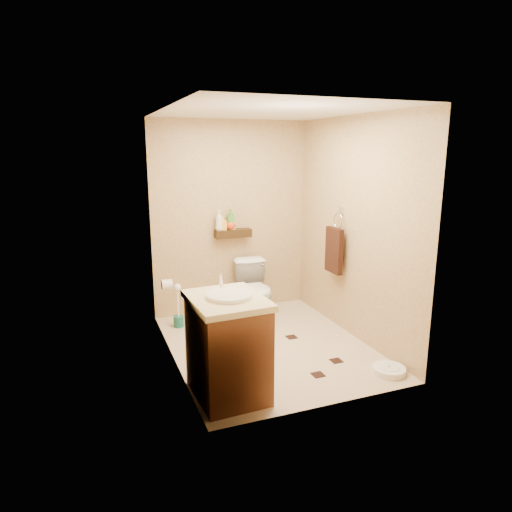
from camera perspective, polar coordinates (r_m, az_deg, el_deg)
name	(u,v)px	position (r m, az deg, el deg)	size (l,w,h in m)	color
ground	(268,346)	(4.96, 1.55, -11.14)	(2.50, 2.50, 0.00)	beige
wall_back	(231,218)	(5.76, -3.16, 4.74)	(2.00, 0.04, 2.40)	tan
wall_front	(332,263)	(3.51, 9.53, -0.93)	(2.00, 0.04, 2.40)	tan
wall_left	(170,242)	(4.32, -10.69, 1.69)	(0.04, 2.50, 2.40)	tan
wall_right	(354,229)	(5.07, 12.16, 3.30)	(0.04, 2.50, 2.40)	tan
ceiling	(270,111)	(4.54, 1.75, 17.68)	(2.00, 2.50, 0.02)	silver
wall_shelf	(233,233)	(5.71, -2.89, 2.85)	(0.46, 0.14, 0.10)	#33200D
floor_accents	(271,348)	(4.91, 1.93, -11.39)	(1.22, 1.44, 0.01)	black
toilet	(255,290)	(5.62, -0.08, -4.33)	(0.39, 0.69, 0.70)	white
vanity	(228,345)	(3.88, -3.57, -11.10)	(0.62, 0.74, 1.01)	brown
bathroom_scale	(389,370)	(4.57, 16.26, -13.51)	(0.41, 0.41, 0.06)	white
toilet_brush	(178,312)	(5.47, -9.69, -6.89)	(0.12, 0.12, 0.53)	#175E52
towel_ring	(334,248)	(5.28, 9.77, 0.98)	(0.12, 0.30, 0.76)	silver
toilet_paper	(167,284)	(5.10, -11.09, -3.51)	(0.12, 0.11, 0.12)	white
bottle_a	(219,220)	(5.63, -4.63, 4.48)	(0.10, 0.10, 0.25)	silver
bottle_b	(223,223)	(5.65, -4.11, 4.16)	(0.08, 0.08, 0.18)	gold
bottle_c	(231,223)	(5.68, -3.20, 4.11)	(0.12, 0.12, 0.16)	red
bottle_d	(231,219)	(5.68, -3.17, 4.61)	(0.10, 0.10, 0.26)	#3D9030
bottle_e	(232,223)	(5.69, -3.03, 4.10)	(0.07, 0.07, 0.15)	#E2924B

